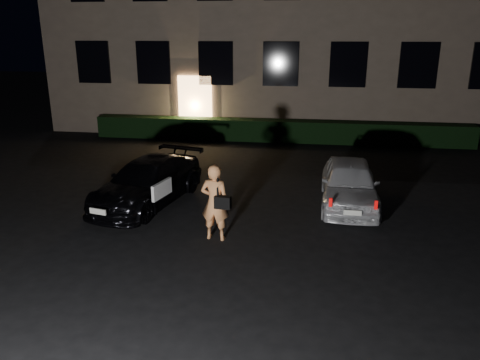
# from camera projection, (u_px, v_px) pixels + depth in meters

# --- Properties ---
(ground) EXTENTS (80.00, 80.00, 0.00)m
(ground) POSITION_uv_depth(u_px,v_px,m) (240.00, 263.00, 8.99)
(ground) COLOR black
(ground) RESTS_ON ground
(hedge) EXTENTS (15.00, 0.70, 0.85)m
(hedge) POSITION_uv_depth(u_px,v_px,m) (278.00, 131.00, 18.76)
(hedge) COLOR black
(hedge) RESTS_ON ground
(sedan) EXTENTS (2.43, 4.14, 1.13)m
(sedan) POSITION_uv_depth(u_px,v_px,m) (148.00, 182.00, 11.96)
(sedan) COLOR black
(sedan) RESTS_ON ground
(hatch) EXTENTS (1.47, 3.47, 1.17)m
(hatch) POSITION_uv_depth(u_px,v_px,m) (349.00, 183.00, 11.80)
(hatch) COLOR silver
(hatch) RESTS_ON ground
(man) EXTENTS (0.69, 0.45, 1.66)m
(man) POSITION_uv_depth(u_px,v_px,m) (215.00, 202.00, 9.78)
(man) COLOR #E99457
(man) RESTS_ON ground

